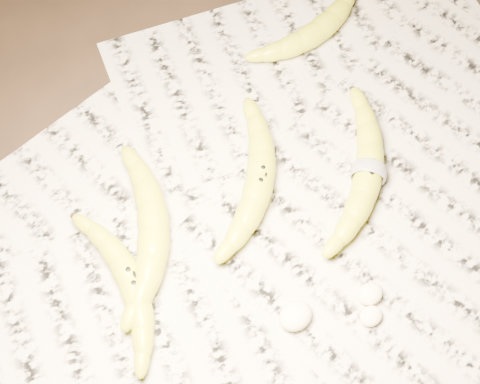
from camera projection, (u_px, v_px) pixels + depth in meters
ground at (256, 215)px, 0.83m from camera, size 3.00×3.00×0.00m
newspaper_patch at (282, 202)px, 0.83m from camera, size 0.90×0.70×0.01m
banana_left_a at (130, 280)px, 0.76m from camera, size 0.09×0.19×0.03m
banana_left_b at (153, 230)px, 0.79m from camera, size 0.16×0.20×0.04m
banana_center at (260, 179)px, 0.82m from camera, size 0.19×0.18×0.04m
banana_taped at (369, 172)px, 0.83m from camera, size 0.20×0.18×0.04m
banana_upper_a at (317, 30)px, 0.94m from camera, size 0.18×0.07×0.04m
measuring_tape at (369, 172)px, 0.83m from camera, size 0.03×0.04×0.05m
flesh_chunk_a at (296, 315)px, 0.75m from camera, size 0.04×0.03×0.02m
flesh_chunk_b at (372, 315)px, 0.75m from camera, size 0.03×0.02×0.02m
flesh_chunk_c at (371, 293)px, 0.76m from camera, size 0.03×0.03×0.02m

